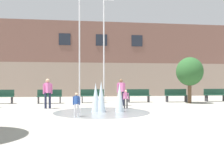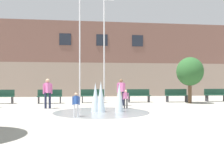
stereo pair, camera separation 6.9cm
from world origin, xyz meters
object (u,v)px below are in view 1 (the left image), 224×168
at_px(park_bench_far_right, 215,95).
at_px(child_in_fountain, 77,103).
at_px(adult_watching, 121,90).
at_px(teen_by_trashcan, 48,91).
at_px(flagpole_left, 80,39).
at_px(park_bench_left_of_flagpoles, 1,96).
at_px(street_tree_near_building, 190,72).
at_px(park_bench_under_left_flagpole, 49,96).
at_px(park_bench_center, 92,96).
at_px(park_bench_under_right_flagpole, 138,95).
at_px(child_running, 126,98).
at_px(flagpole_right, 104,41).
at_px(park_bench_near_trashcan, 176,95).

bearing_deg(park_bench_far_right, child_in_fountain, -144.91).
height_order(adult_watching, child_in_fountain, adult_watching).
xyz_separation_m(teen_by_trashcan, flagpole_left, (1.78, 5.04, 3.64)).
height_order(park_bench_left_of_flagpoles, street_tree_near_building, street_tree_near_building).
bearing_deg(flagpole_left, park_bench_under_left_flagpole, -140.81).
bearing_deg(park_bench_left_of_flagpoles, park_bench_under_left_flagpole, -3.28).
relative_size(adult_watching, street_tree_near_building, 0.52).
height_order(park_bench_left_of_flagpoles, child_in_fountain, child_in_fountain).
bearing_deg(park_bench_center, park_bench_under_right_flagpole, -1.35).
relative_size(park_bench_far_right, child_running, 1.62).
relative_size(teen_by_trashcan, flagpole_right, 0.19).
distance_m(park_bench_near_trashcan, child_in_fountain, 9.80).
xyz_separation_m(park_bench_under_left_flagpole, park_bench_center, (2.85, 0.20, 0.00)).
relative_size(park_bench_left_of_flagpoles, child_in_fountain, 1.62).
xyz_separation_m(park_bench_left_of_flagpoles, adult_watching, (7.51, -2.47, 0.45)).
distance_m(park_bench_under_left_flagpole, flagpole_left, 4.86).
bearing_deg(adult_watching, flagpole_right, 137.27).
relative_size(flagpole_right, street_tree_near_building, 2.72).
bearing_deg(park_bench_under_right_flagpole, flagpole_right, 145.68).
distance_m(park_bench_under_left_flagpole, child_running, 5.89).
relative_size(child_in_fountain, teen_by_trashcan, 0.62).
distance_m(flagpole_left, flagpole_right, 1.80).
relative_size(park_bench_under_left_flagpole, street_tree_near_building, 0.52).
distance_m(park_bench_left_of_flagpoles, park_bench_under_left_flagpole, 3.11).
height_order(park_bench_under_right_flagpole, teen_by_trashcan, teen_by_trashcan).
bearing_deg(park_bench_center, flagpole_right, 56.24).
relative_size(park_bench_under_right_flagpole, park_bench_far_right, 1.00).
xyz_separation_m(adult_watching, teen_by_trashcan, (-4.17, -1.09, 0.00)).
bearing_deg(park_bench_under_left_flagpole, park_bench_center, 4.01).
distance_m(park_bench_near_trashcan, park_bench_far_right, 3.03).
distance_m(park_bench_under_right_flagpole, adult_watching, 2.96).
bearing_deg(flagpole_left, park_bench_left_of_flagpoles, -163.98).
relative_size(park_bench_near_trashcan, adult_watching, 1.01).
bearing_deg(flagpole_right, park_bench_under_left_flagpole, -156.65).
bearing_deg(flagpole_right, teen_by_trashcan, -125.41).
relative_size(park_bench_near_trashcan, child_running, 1.62).
bearing_deg(park_bench_far_right, park_bench_near_trashcan, -176.67).
distance_m(park_bench_under_left_flagpole, park_bench_under_right_flagpole, 6.06).
bearing_deg(flagpole_right, flagpole_left, 180.00).
relative_size(park_bench_center, street_tree_near_building, 0.52).
relative_size(park_bench_left_of_flagpoles, park_bench_far_right, 1.00).
xyz_separation_m(park_bench_under_left_flagpole, park_bench_near_trashcan, (8.76, -0.00, 0.00)).
bearing_deg(child_running, park_bench_under_right_flagpole, -21.02).
relative_size(park_bench_under_right_flagpole, child_running, 1.62).
bearing_deg(flagpole_right, park_bench_far_right, -10.50).
xyz_separation_m(park_bench_near_trashcan, adult_watching, (-4.35, -2.30, 0.45)).
distance_m(adult_watching, street_tree_near_building, 5.09).
bearing_deg(park_bench_left_of_flagpoles, park_bench_far_right, -0.01).
height_order(park_bench_center, teen_by_trashcan, teen_by_trashcan).
distance_m(park_bench_left_of_flagpoles, street_tree_near_building, 12.51).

